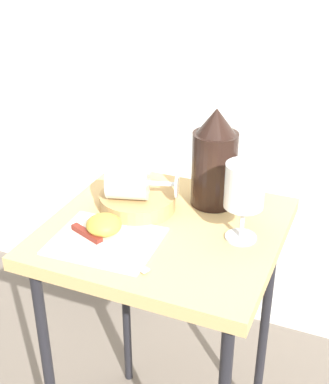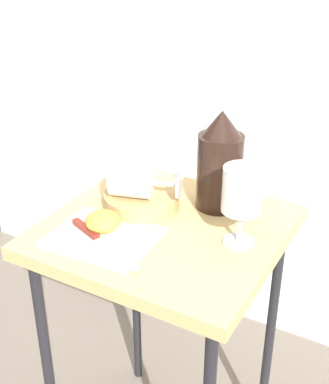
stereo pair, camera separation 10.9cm
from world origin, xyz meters
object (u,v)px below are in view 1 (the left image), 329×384
at_px(knife, 97,241).
at_px(basket_tray, 138,201).
at_px(wine_glass_upright, 244,190).
at_px(apple_half_left, 104,225).
at_px(pitcher, 215,167).
at_px(wine_glass_tipped_near, 130,182).
at_px(table, 165,258).

bearing_deg(knife, basket_tray, 86.32).
xyz_separation_m(wine_glass_upright, knife, (-0.26, -0.13, -0.10)).
relative_size(wine_glass_upright, apple_half_left, 2.27).
bearing_deg(basket_tray, pitcher, 30.94).
distance_m(basket_tray, wine_glass_tipped_near, 0.06).
xyz_separation_m(basket_tray, wine_glass_tipped_near, (-0.01, -0.02, 0.06)).
distance_m(pitcher, wine_glass_tipped_near, 0.19).
bearing_deg(pitcher, apple_half_left, -126.99).
distance_m(pitcher, knife, 0.31).
height_order(wine_glass_tipped_near, apple_half_left, wine_glass_tipped_near).
xyz_separation_m(basket_tray, wine_glass_upright, (0.25, -0.03, 0.09)).
distance_m(basket_tray, apple_half_left, 0.13).
xyz_separation_m(pitcher, apple_half_left, (-0.16, -0.22, -0.07)).
relative_size(wine_glass_upright, wine_glass_tipped_near, 1.00).
height_order(table, wine_glass_tipped_near, wine_glass_tipped_near).
xyz_separation_m(pitcher, wine_glass_upright, (0.10, -0.12, 0.02)).
bearing_deg(pitcher, basket_tray, -149.06).
bearing_deg(knife, apple_half_left, 96.84).
relative_size(table, wine_glass_tipped_near, 4.31).
bearing_deg(table, wine_glass_tipped_near, 164.04).
bearing_deg(wine_glass_tipped_near, basket_tray, 70.35).
xyz_separation_m(wine_glass_tipped_near, apple_half_left, (-0.01, -0.11, -0.05)).
relative_size(wine_glass_tipped_near, knife, 0.79).
relative_size(pitcher, wine_glass_tipped_near, 1.36).
distance_m(table, pitcher, 0.23).
xyz_separation_m(basket_tray, apple_half_left, (-0.01, -0.13, 0.01)).
bearing_deg(apple_half_left, pitcher, 53.01).
distance_m(basket_tray, wine_glass_upright, 0.27).
bearing_deg(basket_tray, table, -28.63).
bearing_deg(wine_glass_upright, basket_tray, 172.54).
height_order(pitcher, wine_glass_tipped_near, pitcher).
height_order(pitcher, wine_glass_upright, pitcher).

